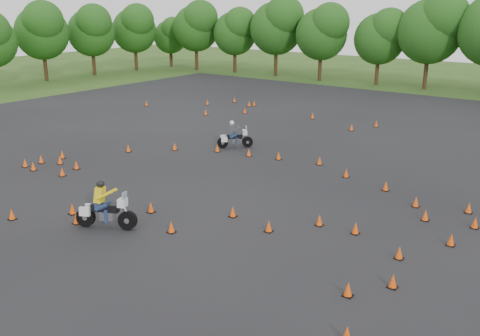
{
  "coord_description": "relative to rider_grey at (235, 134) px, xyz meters",
  "views": [
    {
      "loc": [
        14.38,
        -15.29,
        8.69
      ],
      "look_at": [
        0.0,
        4.0,
        1.2
      ],
      "focal_mm": 40.0,
      "sensor_mm": 36.0,
      "label": 1
    }
  ],
  "objects": [
    {
      "name": "rider_yellow",
      "position": [
        3.39,
        -13.0,
        0.12
      ],
      "size": [
        2.61,
        1.82,
        1.95
      ],
      "primitive_type": null,
      "rotation": [
        0.0,
        0.0,
        0.46
      ],
      "color": "yellow",
      "rests_on": "ground"
    },
    {
      "name": "treeline",
      "position": [
        6.92,
        24.41,
        3.8
      ],
      "size": [
        87.03,
        32.49,
        10.71
      ],
      "color": "#204E16",
      "rests_on": "ground"
    },
    {
      "name": "ground",
      "position": [
        5.12,
        -10.36,
        -0.87
      ],
      "size": [
        140.0,
        140.0,
        0.0
      ],
      "primitive_type": "plane",
      "color": "#2D5119",
      "rests_on": "ground"
    },
    {
      "name": "traffic_cones",
      "position": [
        5.07,
        -4.77,
        -0.64
      ],
      "size": [
        36.94,
        32.84,
        0.45
      ],
      "color": "#F8500A",
      "rests_on": "asphalt_pad"
    },
    {
      "name": "asphalt_pad",
      "position": [
        5.12,
        -4.36,
        -0.86
      ],
      "size": [
        62.0,
        62.0,
        0.0
      ],
      "primitive_type": "plane",
      "color": "black",
      "rests_on": "ground"
    },
    {
      "name": "rider_grey",
      "position": [
        0.0,
        0.0,
        0.0
      ],
      "size": [
        2.06,
        2.06,
        1.72
      ],
      "primitive_type": null,
      "rotation": [
        0.0,
        0.0,
        0.79
      ],
      "color": "#3A3D41",
      "rests_on": "ground"
    }
  ]
}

